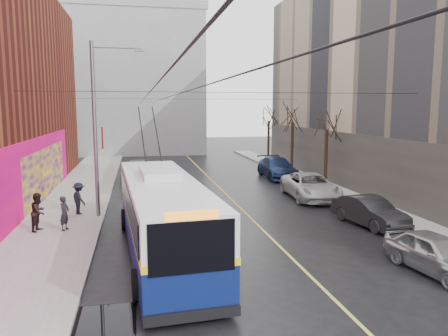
{
  "coord_description": "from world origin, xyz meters",
  "views": [
    {
      "loc": [
        -4.2,
        -12.97,
        5.76
      ],
      "look_at": [
        -0.01,
        8.08,
        2.76
      ],
      "focal_mm": 35.0,
      "sensor_mm": 36.0,
      "label": 1
    }
  ],
  "objects_px": {
    "streetlight_pole": "(98,125)",
    "following_car": "(137,170)",
    "pedestrian_a": "(65,213)",
    "parked_car_a": "(436,253)",
    "parked_car_c": "(310,186)",
    "tree_near": "(327,118)",
    "trolleybus": "(162,215)",
    "parked_car_b": "(370,212)",
    "pedestrian_b": "(39,212)",
    "tree_mid": "(293,113)",
    "parked_car_d": "(277,168)",
    "tree_far": "(269,113)",
    "pedestrian_c": "(79,198)"
  },
  "relations": [
    {
      "from": "streetlight_pole",
      "to": "following_car",
      "type": "relative_size",
      "value": 1.83
    },
    {
      "from": "following_car",
      "to": "pedestrian_a",
      "type": "relative_size",
      "value": 3.12
    },
    {
      "from": "parked_car_a",
      "to": "parked_car_c",
      "type": "height_order",
      "value": "parked_car_c"
    },
    {
      "from": "tree_near",
      "to": "trolleybus",
      "type": "bearing_deg",
      "value": -135.14
    },
    {
      "from": "pedestrian_a",
      "to": "parked_car_b",
      "type": "bearing_deg",
      "value": -74.65
    },
    {
      "from": "parked_car_b",
      "to": "following_car",
      "type": "xyz_separation_m",
      "value": [
        -11.11,
        15.95,
        0.13
      ]
    },
    {
      "from": "tree_near",
      "to": "pedestrian_b",
      "type": "relative_size",
      "value": 3.64
    },
    {
      "from": "tree_mid",
      "to": "pedestrian_a",
      "type": "height_order",
      "value": "tree_mid"
    },
    {
      "from": "tree_mid",
      "to": "pedestrian_b",
      "type": "height_order",
      "value": "tree_mid"
    },
    {
      "from": "streetlight_pole",
      "to": "pedestrian_a",
      "type": "distance_m",
      "value": 4.82
    },
    {
      "from": "tree_near",
      "to": "following_car",
      "type": "relative_size",
      "value": 1.3
    },
    {
      "from": "trolleybus",
      "to": "tree_near",
      "type": "bearing_deg",
      "value": 40.77
    },
    {
      "from": "parked_car_b",
      "to": "parked_car_c",
      "type": "height_order",
      "value": "parked_car_c"
    },
    {
      "from": "tree_near",
      "to": "parked_car_c",
      "type": "relative_size",
      "value": 1.12
    },
    {
      "from": "parked_car_c",
      "to": "trolleybus",
      "type": "bearing_deg",
      "value": -133.99
    },
    {
      "from": "parked_car_d",
      "to": "pedestrian_b",
      "type": "relative_size",
      "value": 3.23
    },
    {
      "from": "parked_car_b",
      "to": "parked_car_d",
      "type": "relative_size",
      "value": 0.76
    },
    {
      "from": "tree_near",
      "to": "parked_car_c",
      "type": "bearing_deg",
      "value": -127.05
    },
    {
      "from": "parked_car_b",
      "to": "pedestrian_b",
      "type": "height_order",
      "value": "pedestrian_b"
    },
    {
      "from": "streetlight_pole",
      "to": "trolleybus",
      "type": "height_order",
      "value": "streetlight_pole"
    },
    {
      "from": "tree_mid",
      "to": "tree_near",
      "type": "bearing_deg",
      "value": -90.0
    },
    {
      "from": "parked_car_c",
      "to": "pedestrian_a",
      "type": "bearing_deg",
      "value": -156.35
    },
    {
      "from": "streetlight_pole",
      "to": "parked_car_a",
      "type": "distance_m",
      "value": 16.24
    },
    {
      "from": "trolleybus",
      "to": "parked_car_b",
      "type": "bearing_deg",
      "value": 8.48
    },
    {
      "from": "parked_car_a",
      "to": "tree_far",
      "type": "bearing_deg",
      "value": 77.2
    },
    {
      "from": "tree_near",
      "to": "parked_car_b",
      "type": "xyz_separation_m",
      "value": [
        -2.19,
        -10.0,
        -4.26
      ]
    },
    {
      "from": "tree_near",
      "to": "following_car",
      "type": "xyz_separation_m",
      "value": [
        -13.31,
        5.95,
        -4.14
      ]
    },
    {
      "from": "tree_mid",
      "to": "parked_car_c",
      "type": "distance_m",
      "value": 11.54
    },
    {
      "from": "tree_near",
      "to": "pedestrian_a",
      "type": "xyz_separation_m",
      "value": [
        -16.57,
        -8.44,
        -4.04
      ]
    },
    {
      "from": "trolleybus",
      "to": "pedestrian_b",
      "type": "xyz_separation_m",
      "value": [
        -5.38,
        3.93,
        -0.58
      ]
    },
    {
      "from": "tree_near",
      "to": "tree_mid",
      "type": "distance_m",
      "value": 7.01
    },
    {
      "from": "parked_car_a",
      "to": "parked_car_b",
      "type": "height_order",
      "value": "parked_car_b"
    },
    {
      "from": "tree_near",
      "to": "pedestrian_c",
      "type": "relative_size",
      "value": 3.8
    },
    {
      "from": "tree_far",
      "to": "pedestrian_b",
      "type": "relative_size",
      "value": 3.73
    },
    {
      "from": "trolleybus",
      "to": "pedestrian_c",
      "type": "relative_size",
      "value": 7.33
    },
    {
      "from": "tree_mid",
      "to": "tree_far",
      "type": "relative_size",
      "value": 1.02
    },
    {
      "from": "streetlight_pole",
      "to": "pedestrian_b",
      "type": "height_order",
      "value": "streetlight_pole"
    },
    {
      "from": "parked_car_d",
      "to": "following_car",
      "type": "distance_m",
      "value": 11.35
    },
    {
      "from": "tree_near",
      "to": "following_car",
      "type": "height_order",
      "value": "tree_near"
    },
    {
      "from": "parked_car_c",
      "to": "parked_car_b",
      "type": "bearing_deg",
      "value": -83.48
    },
    {
      "from": "tree_far",
      "to": "following_car",
      "type": "relative_size",
      "value": 1.33
    },
    {
      "from": "parked_car_d",
      "to": "pedestrian_a",
      "type": "bearing_deg",
      "value": -136.73
    },
    {
      "from": "tree_near",
      "to": "tree_far",
      "type": "distance_m",
      "value": 14.0
    },
    {
      "from": "tree_far",
      "to": "following_car",
      "type": "bearing_deg",
      "value": -148.81
    },
    {
      "from": "parked_car_b",
      "to": "pedestrian_a",
      "type": "xyz_separation_m",
      "value": [
        -14.38,
        1.56,
        0.23
      ]
    },
    {
      "from": "streetlight_pole",
      "to": "pedestrian_c",
      "type": "xyz_separation_m",
      "value": [
        -1.17,
        0.61,
        -3.85
      ]
    },
    {
      "from": "tree_far",
      "to": "parked_car_c",
      "type": "bearing_deg",
      "value": -98.27
    },
    {
      "from": "streetlight_pole",
      "to": "parked_car_b",
      "type": "xyz_separation_m",
      "value": [
        12.95,
        -4.0,
        -4.13
      ]
    },
    {
      "from": "parked_car_c",
      "to": "tree_near",
      "type": "bearing_deg",
      "value": 56.64
    },
    {
      "from": "parked_car_a",
      "to": "pedestrian_a",
      "type": "bearing_deg",
      "value": 143.63
    }
  ]
}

